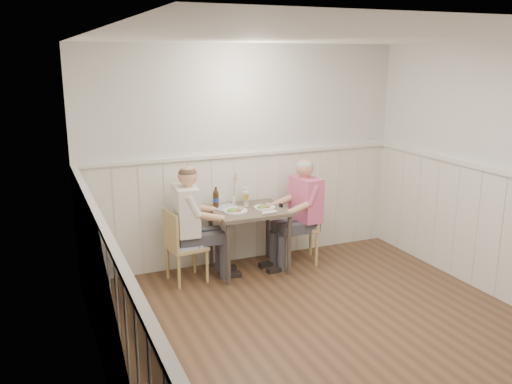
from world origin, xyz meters
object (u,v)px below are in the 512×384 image
at_px(man_in_pink, 303,220).
at_px(diner_cream, 190,232).
at_px(chair_left, 182,243).
at_px(dining_table, 249,218).
at_px(beer_bottle, 216,198).
at_px(chair_right, 304,222).
at_px(grass_vase, 234,189).

xyz_separation_m(man_in_pink, diner_cream, (-1.39, 0.04, 0.01)).
relative_size(chair_left, diner_cream, 0.62).
bearing_deg(chair_left, dining_table, 0.87).
bearing_deg(man_in_pink, beer_bottle, 166.51).
bearing_deg(chair_left, chair_right, 1.49).
height_order(dining_table, man_in_pink, man_in_pink).
relative_size(man_in_pink, beer_bottle, 5.32).
xyz_separation_m(dining_table, chair_left, (-0.81, -0.01, -0.19)).
distance_m(dining_table, man_in_pink, 0.69).
xyz_separation_m(dining_table, beer_bottle, (-0.33, 0.21, 0.22)).
xyz_separation_m(chair_right, diner_cream, (-1.43, -0.02, 0.06)).
height_order(man_in_pink, diner_cream, diner_cream).
height_order(dining_table, chair_left, chair_left).
distance_m(dining_table, chair_left, 0.83).
bearing_deg(chair_right, beer_bottle, 170.05).
xyz_separation_m(dining_table, man_in_pink, (0.68, -0.03, -0.09)).
bearing_deg(chair_right, grass_vase, 164.45).
height_order(dining_table, grass_vase, grass_vase).
bearing_deg(diner_cream, grass_vase, 22.16).
xyz_separation_m(chair_right, grass_vase, (-0.82, 0.23, 0.44)).
bearing_deg(man_in_pink, chair_left, 179.32).
bearing_deg(chair_right, diner_cream, -179.20).
relative_size(chair_right, diner_cream, 0.69).
distance_m(chair_right, grass_vase, 0.96).
bearing_deg(diner_cream, dining_table, -0.63).
distance_m(dining_table, diner_cream, 0.71).
bearing_deg(man_in_pink, grass_vase, 159.79).
height_order(man_in_pink, grass_vase, man_in_pink).
bearing_deg(beer_bottle, dining_table, -32.93).
bearing_deg(dining_table, grass_vase, 110.00).
relative_size(dining_table, diner_cream, 0.63).
relative_size(diner_cream, beer_bottle, 5.41).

